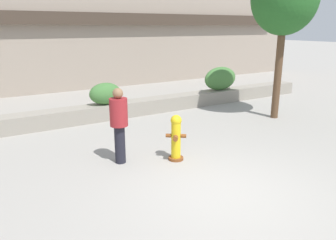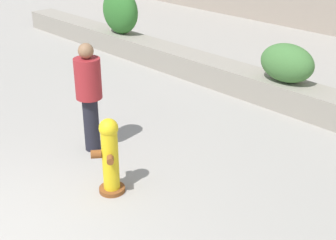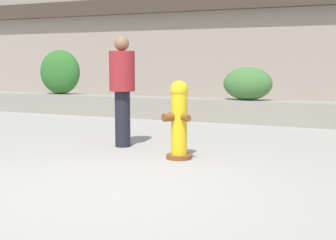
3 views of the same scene
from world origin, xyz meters
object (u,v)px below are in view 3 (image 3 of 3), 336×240
at_px(hedge_bush_0, 60,72).
at_px(pedestrian, 122,84).
at_px(hedge_bush_1, 248,84).
at_px(fire_hydrant, 179,119).

distance_m(hedge_bush_0, pedestrian, 5.36).
xyz_separation_m(hedge_bush_0, pedestrian, (3.90, -3.68, -0.09)).
relative_size(hedge_bush_1, pedestrian, 0.63).
height_order(hedge_bush_0, fire_hydrant, hedge_bush_0).
bearing_deg(hedge_bush_1, fire_hydrant, -88.78).
bearing_deg(fire_hydrant, pedestrian, 155.96).
height_order(hedge_bush_1, pedestrian, pedestrian).
relative_size(hedge_bush_0, hedge_bush_1, 1.07).
relative_size(hedge_bush_0, fire_hydrant, 1.07).
bearing_deg(pedestrian, hedge_bush_0, 136.61).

